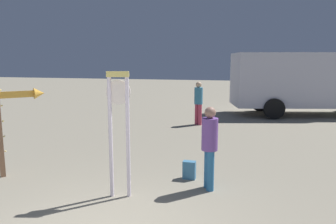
{
  "coord_description": "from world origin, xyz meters",
  "views": [
    {
      "loc": [
        1.96,
        -3.36,
        2.44
      ],
      "look_at": [
        -0.14,
        4.25,
        1.2
      ],
      "focal_mm": 33.99,
      "sensor_mm": 36.0,
      "label": 1
    }
  ],
  "objects_px": {
    "box_truck_near": "(298,81)",
    "person_near_clock": "(210,144)",
    "backpack": "(189,170)",
    "standing_clock": "(119,121)",
    "arrow_sign": "(15,111)",
    "person_distant": "(198,101)"
  },
  "relations": [
    {
      "from": "standing_clock",
      "to": "backpack",
      "type": "relative_size",
      "value": 5.98
    },
    {
      "from": "person_distant",
      "to": "box_truck_near",
      "type": "xyz_separation_m",
      "value": [
        4.0,
        3.57,
        0.62
      ]
    },
    {
      "from": "standing_clock",
      "to": "person_near_clock",
      "type": "xyz_separation_m",
      "value": [
        1.52,
        0.76,
        -0.5
      ]
    },
    {
      "from": "arrow_sign",
      "to": "backpack",
      "type": "distance_m",
      "value": 3.94
    },
    {
      "from": "box_truck_near",
      "to": "arrow_sign",
      "type": "bearing_deg",
      "value": -123.89
    },
    {
      "from": "standing_clock",
      "to": "box_truck_near",
      "type": "height_order",
      "value": "box_truck_near"
    },
    {
      "from": "standing_clock",
      "to": "box_truck_near",
      "type": "xyz_separation_m",
      "value": [
        4.18,
        10.65,
        0.16
      ]
    },
    {
      "from": "person_near_clock",
      "to": "person_distant",
      "type": "relative_size",
      "value": 0.95
    },
    {
      "from": "arrow_sign",
      "to": "box_truck_near",
      "type": "distance_m",
      "value": 12.23
    },
    {
      "from": "person_near_clock",
      "to": "arrow_sign",
      "type": "bearing_deg",
      "value": -176.37
    },
    {
      "from": "arrow_sign",
      "to": "standing_clock",
      "type": "bearing_deg",
      "value": -10.71
    },
    {
      "from": "standing_clock",
      "to": "backpack",
      "type": "xyz_separation_m",
      "value": [
        1.04,
        1.21,
        -1.21
      ]
    },
    {
      "from": "standing_clock",
      "to": "arrow_sign",
      "type": "distance_m",
      "value": 2.68
    },
    {
      "from": "person_near_clock",
      "to": "person_distant",
      "type": "height_order",
      "value": "person_distant"
    },
    {
      "from": "standing_clock",
      "to": "person_distant",
      "type": "relative_size",
      "value": 1.35
    },
    {
      "from": "standing_clock",
      "to": "backpack",
      "type": "distance_m",
      "value": 2.0
    },
    {
      "from": "person_near_clock",
      "to": "person_distant",
      "type": "bearing_deg",
      "value": 101.94
    },
    {
      "from": "box_truck_near",
      "to": "person_near_clock",
      "type": "bearing_deg",
      "value": -105.09
    },
    {
      "from": "person_near_clock",
      "to": "backpack",
      "type": "distance_m",
      "value": 0.97
    },
    {
      "from": "arrow_sign",
      "to": "person_distant",
      "type": "distance_m",
      "value": 7.17
    },
    {
      "from": "standing_clock",
      "to": "box_truck_near",
      "type": "distance_m",
      "value": 11.44
    },
    {
      "from": "standing_clock",
      "to": "person_near_clock",
      "type": "distance_m",
      "value": 1.77
    }
  ]
}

